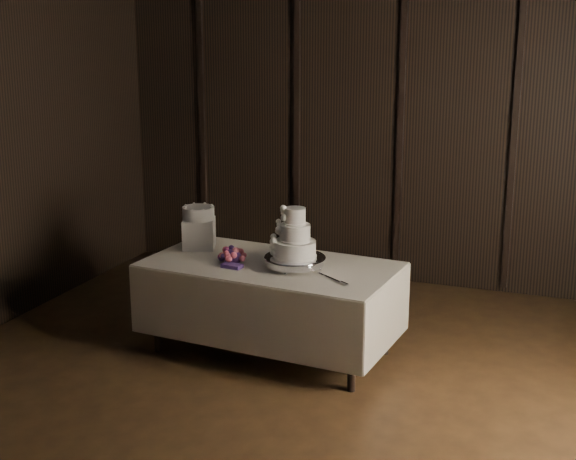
# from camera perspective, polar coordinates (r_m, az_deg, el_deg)

# --- Properties ---
(room) EXTENTS (6.08, 7.08, 3.08)m
(room) POSITION_cam_1_polar(r_m,az_deg,el_deg) (4.86, -1.25, 1.19)
(room) COLOR black
(room) RESTS_ON ground
(display_table) EXTENTS (2.07, 1.21, 0.76)m
(display_table) POSITION_cam_1_polar(r_m,az_deg,el_deg) (6.49, -1.24, -5.30)
(display_table) COLOR beige
(display_table) RESTS_ON ground
(cake_stand) EXTENTS (0.60, 0.60, 0.09)m
(cake_stand) POSITION_cam_1_polar(r_m,az_deg,el_deg) (6.25, 0.49, -2.33)
(cake_stand) COLOR silver
(cake_stand) RESTS_ON display_table
(wedding_cake) EXTENTS (0.38, 0.33, 0.39)m
(wedding_cake) POSITION_cam_1_polar(r_m,az_deg,el_deg) (6.19, 0.19, -0.57)
(wedding_cake) COLOR white
(wedding_cake) RESTS_ON cake_stand
(bouquet) EXTENTS (0.31, 0.39, 0.17)m
(bouquet) POSITION_cam_1_polar(r_m,az_deg,el_deg) (6.40, -3.97, -1.86)
(bouquet) COLOR #C8475A
(bouquet) RESTS_ON display_table
(box_pedestal) EXTENTS (0.34, 0.34, 0.25)m
(box_pedestal) POSITION_cam_1_polar(r_m,az_deg,el_deg) (6.83, -6.34, -0.25)
(box_pedestal) COLOR white
(box_pedestal) RESTS_ON display_table
(small_cake) EXTENTS (0.31, 0.31, 0.11)m
(small_cake) POSITION_cam_1_polar(r_m,az_deg,el_deg) (6.79, -6.39, 1.21)
(small_cake) COLOR white
(small_cake) RESTS_ON box_pedestal
(cake_knife) EXTENTS (0.32, 0.23, 0.01)m
(cake_knife) POSITION_cam_1_polar(r_m,az_deg,el_deg) (6.03, 2.94, -3.39)
(cake_knife) COLOR silver
(cake_knife) RESTS_ON display_table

